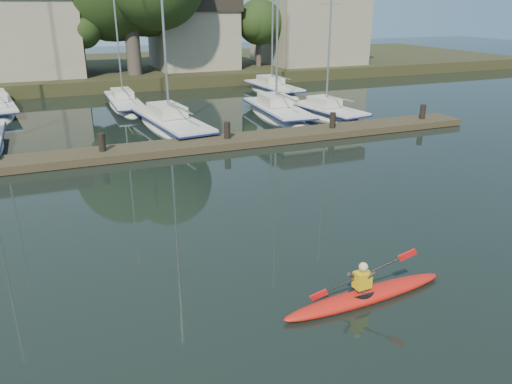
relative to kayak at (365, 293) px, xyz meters
name	(u,v)px	position (x,y,z in m)	size (l,w,h in m)	color
ground	(302,305)	(-1.50, 0.38, -0.18)	(160.00, 160.00, 0.00)	black
kayak	(365,293)	(0.00, 0.00, 0.00)	(4.57, 0.92, 1.45)	red
dock	(168,148)	(-1.50, 14.38, 0.03)	(34.00, 2.00, 1.80)	#433826
sailboat_2	(172,132)	(-0.29, 18.92, -0.38)	(3.47, 9.91, 16.07)	silver
sailboat_3	(277,120)	(6.64, 19.64, -0.38)	(2.73, 8.76, 13.96)	silver
sailboat_4	(327,120)	(9.57, 18.46, -0.36)	(3.14, 7.08, 11.63)	silver
sailboat_6	(125,109)	(-1.78, 26.68, -0.34)	(1.91, 9.02, 14.34)	silver
sailboat_7	(273,95)	(10.11, 28.10, -0.37)	(2.62, 8.32, 13.24)	silver
shore	(119,43)	(0.11, 40.66, 3.05)	(90.00, 25.25, 12.75)	#2B351A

